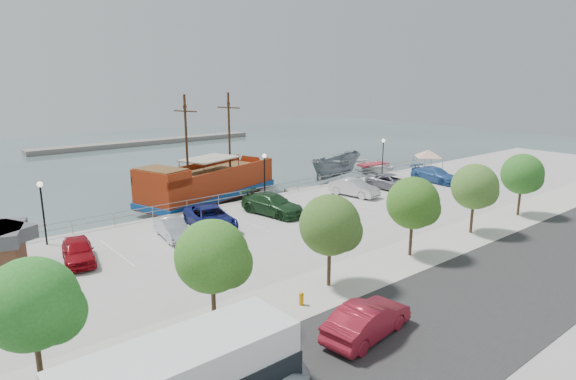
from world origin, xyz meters
TOP-DOWN VIEW (x-y plane):
  - ground at (0.00, 0.00)m, footprint 160.00×160.00m
  - street at (0.00, -16.00)m, footprint 100.00×8.00m
  - sidewalk at (0.00, -10.00)m, footprint 100.00×4.00m
  - seawall_railing at (0.00, 7.80)m, footprint 50.00×0.06m
  - far_shore at (10.00, 55.00)m, footprint 40.00×3.00m
  - pirate_ship at (-0.98, 12.91)m, footprint 17.45×9.49m
  - patrol_boat at (14.39, 11.98)m, footprint 7.52×3.03m
  - speedboat at (21.20, 12.25)m, footprint 5.75×7.55m
  - dock_west at (-14.77, 9.20)m, footprint 6.72×2.09m
  - dock_mid at (9.18, 9.20)m, footprint 7.56×3.95m
  - dock_east at (15.90, 9.20)m, footprint 6.94×3.37m
  - canopy_tent at (21.87, 4.74)m, footprint 3.89×3.89m
  - street_van at (-16.67, -14.62)m, footprint 5.35×3.19m
  - street_sedan at (-10.29, -14.73)m, footprint 4.87×2.29m
  - fire_hydrant at (-10.61, -10.80)m, footprint 0.24×0.24m
  - lamp_post_left at (-18.00, 6.50)m, footprint 0.36×0.36m
  - lamp_post_mid at (0.00, 6.50)m, footprint 0.36×0.36m
  - lamp_post_right at (16.00, 6.50)m, footprint 0.36×0.36m
  - tree_a at (-21.85, -10.07)m, footprint 3.30×3.20m
  - tree_b at (-14.85, -10.07)m, footprint 3.30×3.20m
  - tree_c at (-7.85, -10.07)m, footprint 3.30×3.20m
  - tree_d at (-0.85, -10.07)m, footprint 3.30×3.20m
  - tree_e at (6.15, -10.07)m, footprint 3.30×3.20m
  - tree_f at (13.15, -10.07)m, footprint 3.30×3.20m
  - parked_car_a at (-17.31, 1.87)m, footprint 2.58×4.56m
  - parked_car_b at (-10.88, 2.51)m, footprint 2.05×4.46m
  - parked_car_c at (-7.79, 2.65)m, footprint 3.83×6.28m
  - parked_car_d at (-2.00, 2.78)m, footprint 3.31×6.04m
  - parked_car_f at (7.60, 2.80)m, footprint 2.40×5.00m
  - parked_car_g at (12.41, 2.24)m, footprint 2.63×5.42m
  - parked_car_h at (18.68, 1.62)m, footprint 2.49×5.51m

SIDE VIEW (x-z plane):
  - ground at x=0.00m, z-range -1.00..-1.00m
  - dock_west at x=-14.77m, z-range -1.00..-0.62m
  - dock_east at x=15.90m, z-range -1.00..-0.62m
  - dock_mid at x=9.18m, z-range -1.00..-0.58m
  - far_shore at x=10.00m, z-range -1.00..-0.20m
  - speedboat at x=21.20m, z-range -1.00..0.46m
  - street at x=0.00m, z-range -0.01..0.03m
  - sidewalk at x=0.00m, z-range -0.01..0.04m
  - fire_hydrant at x=-10.61m, z-range 0.03..0.73m
  - patrol_boat at x=14.39m, z-range -1.00..1.88m
  - seawall_railing at x=0.00m, z-range 0.03..1.03m
  - street_van at x=-16.67m, z-range 0.00..1.39m
  - parked_car_b at x=-10.88m, z-range 0.00..1.42m
  - parked_car_a at x=-17.31m, z-range 0.00..1.46m
  - parked_car_g at x=12.41m, z-range 0.00..1.49m
  - street_sedan at x=-10.29m, z-range 0.00..1.54m
  - parked_car_h at x=18.68m, z-range 0.00..1.56m
  - parked_car_f at x=7.60m, z-range 0.00..1.58m
  - pirate_ship at x=-0.98m, z-range -4.59..6.21m
  - parked_car_c at x=-7.79m, z-range 0.00..1.63m
  - parked_car_d at x=-2.00m, z-range 0.00..1.66m
  - canopy_tent at x=21.87m, z-range 1.17..4.33m
  - lamp_post_left at x=-18.00m, z-range 0.80..5.08m
  - lamp_post_mid at x=0.00m, z-range 0.80..5.08m
  - lamp_post_right at x=16.00m, z-range 0.80..5.08m
  - tree_a at x=-21.85m, z-range 0.80..5.80m
  - tree_b at x=-14.85m, z-range 0.80..5.80m
  - tree_c at x=-7.85m, z-range 0.80..5.80m
  - tree_d at x=-0.85m, z-range 0.80..5.80m
  - tree_e at x=6.15m, z-range 0.80..5.80m
  - tree_f at x=13.15m, z-range 0.80..5.80m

